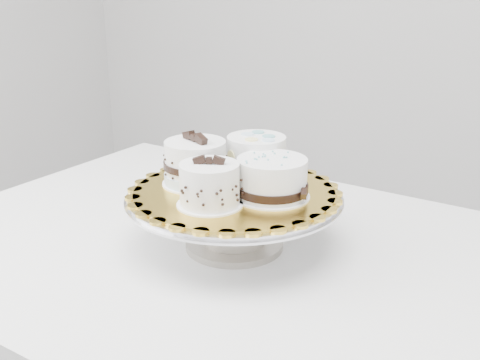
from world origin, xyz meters
The scene contains 7 objects.
table centered at (-0.01, 0.10, 0.68)m, with size 1.34×0.95×0.75m.
cake_stand centered at (-0.04, 0.10, 0.82)m, with size 0.38×0.38×0.10m.
cake_board centered at (-0.04, 0.10, 0.86)m, with size 0.35×0.35×0.01m, color gold.
cake_swirl centered at (-0.04, 0.02, 0.89)m, with size 0.13×0.13×0.09m.
cake_banded centered at (-0.12, 0.10, 0.90)m, with size 0.14×0.14×0.10m.
cake_dots centered at (-0.04, 0.18, 0.90)m, with size 0.13×0.13×0.08m.
cake_ribbon centered at (0.03, 0.10, 0.89)m, with size 0.15×0.15×0.07m.
Camera 1 is at (0.44, -0.76, 1.23)m, focal length 45.00 mm.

